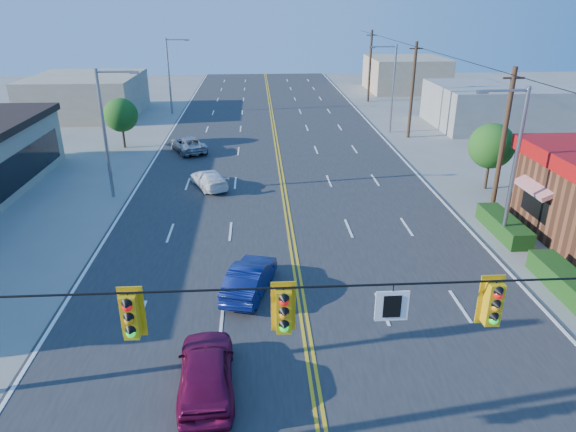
{
  "coord_description": "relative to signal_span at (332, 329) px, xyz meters",
  "views": [
    {
      "loc": [
        -1.69,
        -9.51,
        11.71
      ],
      "look_at": [
        -0.3,
        12.91,
        2.2
      ],
      "focal_mm": 32.0,
      "sensor_mm": 36.0,
      "label": 1
    }
  ],
  "objects": [
    {
      "name": "road",
      "position": [
        0.12,
        20.0,
        -4.86
      ],
      "size": [
        20.0,
        120.0,
        0.06
      ],
      "primitive_type": "cube",
      "color": "#2D2D30",
      "rests_on": "ground"
    },
    {
      "name": "signal_span",
      "position": [
        0.0,
        0.0,
        0.0
      ],
      "size": [
        24.32,
        0.34,
        9.0
      ],
      "color": "#47301E",
      "rests_on": "ground"
    },
    {
      "name": "streetlight_se",
      "position": [
        10.91,
        14.0,
        -0.37
      ],
      "size": [
        2.55,
        0.25,
        8.0
      ],
      "color": "gray",
      "rests_on": "ground"
    },
    {
      "name": "streetlight_ne",
      "position": [
        10.91,
        38.0,
        -0.37
      ],
      "size": [
        2.55,
        0.25,
        8.0
      ],
      "color": "gray",
      "rests_on": "ground"
    },
    {
      "name": "streetlight_sw",
      "position": [
        -10.67,
        22.0,
        -0.37
      ],
      "size": [
        2.55,
        0.25,
        8.0
      ],
      "color": "gray",
      "rests_on": "ground"
    },
    {
      "name": "streetlight_nw",
      "position": [
        -10.67,
        48.0,
        -0.37
      ],
      "size": [
        2.55,
        0.25,
        8.0
      ],
      "color": "gray",
      "rests_on": "ground"
    },
    {
      "name": "utility_pole_near",
      "position": [
        12.32,
        18.0,
        -0.69
      ],
      "size": [
        0.28,
        0.28,
        8.4
      ],
      "primitive_type": "cylinder",
      "color": "#47301E",
      "rests_on": "ground"
    },
    {
      "name": "utility_pole_mid",
      "position": [
        12.32,
        36.0,
        -0.69
      ],
      "size": [
        0.28,
        0.28,
        8.4
      ],
      "primitive_type": "cylinder",
      "color": "#47301E",
      "rests_on": "ground"
    },
    {
      "name": "utility_pole_far",
      "position": [
        12.32,
        54.0,
        -0.69
      ],
      "size": [
        0.28,
        0.28,
        8.4
      ],
      "primitive_type": "cylinder",
      "color": "#47301E",
      "rests_on": "ground"
    },
    {
      "name": "tree_kfc_rear",
      "position": [
        13.62,
        22.0,
        -1.95
      ],
      "size": [
        2.94,
        2.94,
        4.41
      ],
      "color": "#47301E",
      "rests_on": "ground"
    },
    {
      "name": "tree_west",
      "position": [
        -12.88,
        34.0,
        -2.09
      ],
      "size": [
        2.8,
        2.8,
        4.2
      ],
      "color": "#47301E",
      "rests_on": "ground"
    },
    {
      "name": "bld_east_mid",
      "position": [
        22.12,
        40.0,
        -2.89
      ],
      "size": [
        12.0,
        10.0,
        4.0
      ],
      "primitive_type": "cube",
      "color": "gray",
      "rests_on": "ground"
    },
    {
      "name": "bld_west_far",
      "position": [
        -19.88,
        48.0,
        -2.79
      ],
      "size": [
        11.0,
        12.0,
        4.2
      ],
      "primitive_type": "cube",
      "color": "tan",
      "rests_on": "ground"
    },
    {
      "name": "bld_east_far",
      "position": [
        19.12,
        62.0,
        -2.69
      ],
      "size": [
        10.0,
        10.0,
        4.4
      ],
      "primitive_type": "cube",
      "color": "tan",
      "rests_on": "ground"
    },
    {
      "name": "car_magenta",
      "position": [
        -3.37,
        3.74,
        -4.14
      ],
      "size": [
        2.04,
        4.49,
        1.49
      ],
      "primitive_type": "imported",
      "rotation": [
        0.0,
        0.0,
        3.21
      ],
      "color": "maroon",
      "rests_on": "ground"
    },
    {
      "name": "car_blue",
      "position": [
        -2.03,
        9.68,
        -4.21
      ],
      "size": [
        2.51,
        4.34,
        1.35
      ],
      "primitive_type": "imported",
      "rotation": [
        0.0,
        0.0,
        2.86
      ],
      "color": "navy",
      "rests_on": "ground"
    },
    {
      "name": "car_white",
      "position": [
        -4.84,
        23.26,
        -4.3
      ],
      "size": [
        3.14,
        4.33,
        1.16
      ],
      "primitive_type": "imported",
      "rotation": [
        0.0,
        0.0,
        3.57
      ],
      "color": "white",
      "rests_on": "ground"
    },
    {
      "name": "car_silver",
      "position": [
        -7.26,
        32.2,
        -4.25
      ],
      "size": [
        3.74,
        5.02,
        1.27
      ],
      "primitive_type": "imported",
      "rotation": [
        0.0,
        0.0,
        3.55
      ],
      "color": "#AAAAAF",
      "rests_on": "ground"
    }
  ]
}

